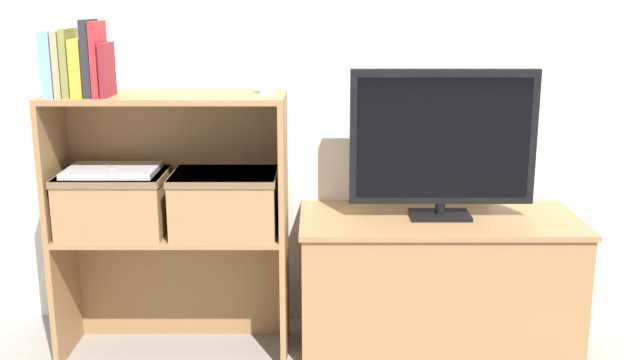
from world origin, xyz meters
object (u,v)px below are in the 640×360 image
(storage_basket_left, at_px, (114,200))
(storage_basket_right, at_px, (225,200))
(tv_stand, at_px, (437,280))
(book_tan, at_px, (62,64))
(book_charcoal, at_px, (90,58))
(book_maroon, at_px, (107,70))
(book_skyblue, at_px, (51,64))
(book_mustard, at_px, (80,68))
(tv, at_px, (443,140))
(baby_monitor, at_px, (268,79))
(book_crimson, at_px, (99,59))
(book_olive, at_px, (70,63))
(laptop, at_px, (112,170))

(storage_basket_left, bearing_deg, storage_basket_right, 0.00)
(tv_stand, distance_m, book_tan, 1.56)
(book_charcoal, xyz_separation_m, book_maroon, (0.05, 0.00, -0.04))
(book_skyblue, height_order, book_mustard, book_skyblue)
(tv_stand, relative_size, book_tan, 4.71)
(tv, distance_m, baby_monitor, 0.67)
(book_crimson, distance_m, baby_monitor, 0.57)
(book_olive, bearing_deg, book_crimson, 0.00)
(book_tan, xyz_separation_m, baby_monitor, (0.69, 0.05, -0.06))
(tv, distance_m, storage_basket_right, 0.81)
(book_maroon, bearing_deg, storage_basket_right, 5.77)
(book_tan, bearing_deg, storage_basket_right, 4.13)
(storage_basket_left, bearing_deg, tv, 4.16)
(book_olive, relative_size, storage_basket_left, 0.61)
(tv, bearing_deg, book_mustard, -174.34)
(storage_basket_left, height_order, storage_basket_right, same)
(baby_monitor, relative_size, laptop, 0.41)
(book_charcoal, bearing_deg, book_olive, 180.00)
(baby_monitor, distance_m, storage_basket_right, 0.46)
(book_maroon, bearing_deg, book_charcoal, 180.00)
(tv_stand, xyz_separation_m, laptop, (-1.18, -0.09, 0.45))
(tv_stand, xyz_separation_m, book_charcoal, (-1.22, -0.13, 0.85))
(book_mustard, height_order, book_crimson, book_crimson)
(tv, relative_size, storage_basket_left, 1.80)
(book_mustard, xyz_separation_m, book_maroon, (0.09, 0.00, -0.01))
(book_olive, xyz_separation_m, book_charcoal, (0.07, 0.00, 0.01))
(book_tan, height_order, book_olive, book_olive)
(tv, height_order, baby_monitor, baby_monitor)
(book_olive, height_order, book_charcoal, book_charcoal)
(book_mustard, bearing_deg, book_skyblue, 180.00)
(book_skyblue, distance_m, book_olive, 0.06)
(tv_stand, bearing_deg, laptop, -175.76)
(tv, bearing_deg, laptop, -175.84)
(book_skyblue, distance_m, baby_monitor, 0.73)
(book_maroon, xyz_separation_m, storage_basket_left, (-0.02, 0.04, -0.47))
(book_mustard, height_order, book_maroon, book_mustard)
(book_mustard, bearing_deg, baby_monitor, 4.86)
(book_crimson, distance_m, storage_basket_left, 0.50)
(book_crimson, distance_m, book_maroon, 0.04)
(book_olive, bearing_deg, book_mustard, 0.00)
(tv_stand, relative_size, book_olive, 4.57)
(tv, bearing_deg, baby_monitor, -173.55)
(tv, distance_m, laptop, 1.19)
(storage_basket_left, bearing_deg, book_mustard, -152.05)
(book_charcoal, bearing_deg, baby_monitor, 5.16)
(tv_stand, relative_size, tv, 1.54)
(book_tan, xyz_separation_m, book_mustard, (0.06, 0.00, -0.01))
(book_crimson, relative_size, book_maroon, 1.40)
(baby_monitor, xyz_separation_m, storage_basket_right, (-0.16, -0.02, -0.43))
(baby_monitor, bearing_deg, book_charcoal, -174.84)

